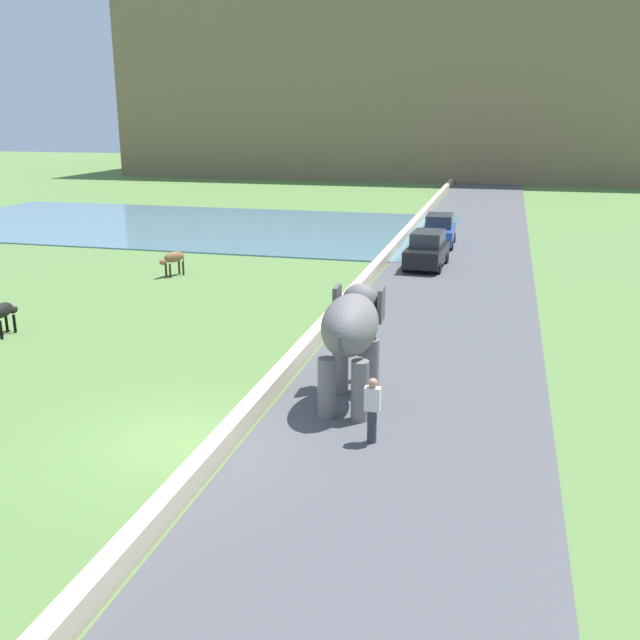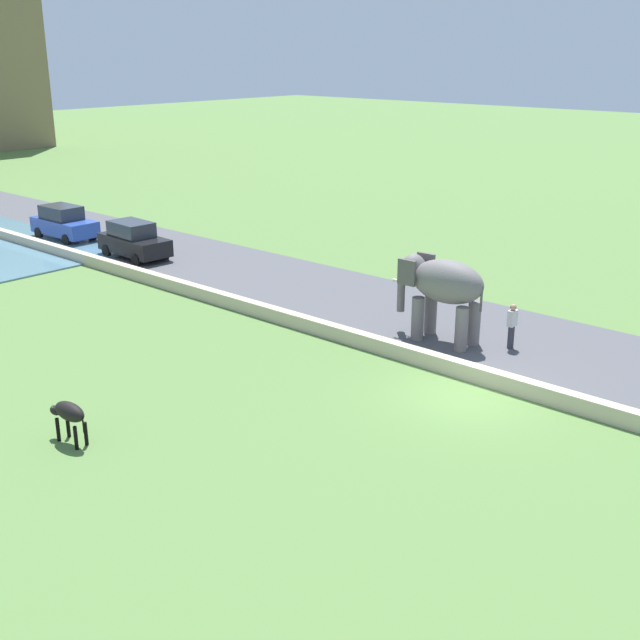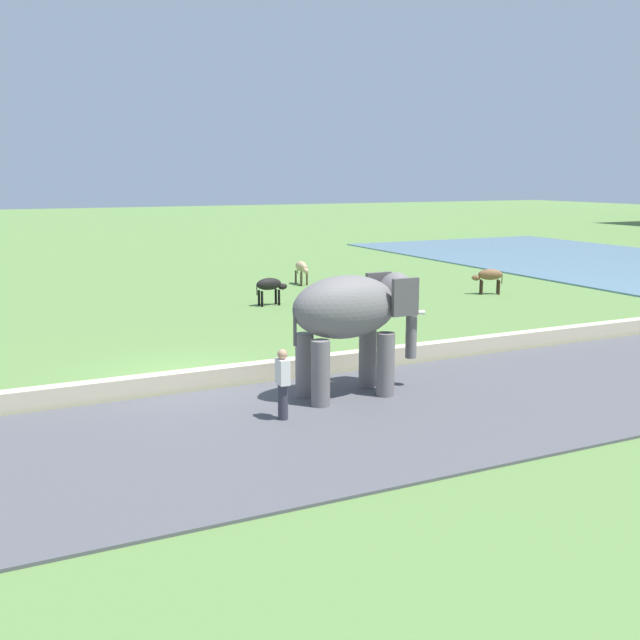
# 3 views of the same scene
# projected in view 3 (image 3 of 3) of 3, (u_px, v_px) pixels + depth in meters

# --- Properties ---
(ground_plane) EXTENTS (220.00, 220.00, 0.00)m
(ground_plane) POSITION_uv_depth(u_px,v_px,m) (185.00, 378.00, 19.51)
(ground_plane) COLOR #567A3D
(lake) EXTENTS (36.00, 18.00, 0.08)m
(lake) POSITION_uv_depth(u_px,v_px,m) (614.00, 263.00, 44.91)
(lake) COLOR slate
(lake) RESTS_ON ground
(elephant) EXTENTS (1.48, 3.48, 2.99)m
(elephant) POSITION_uv_depth(u_px,v_px,m) (354.00, 314.00, 17.46)
(elephant) COLOR slate
(elephant) RESTS_ON ground
(person_beside_elephant) EXTENTS (0.36, 0.22, 1.63)m
(person_beside_elephant) POSITION_uv_depth(u_px,v_px,m) (283.00, 383.00, 15.87)
(person_beside_elephant) COLOR #33333D
(person_beside_elephant) RESTS_ON ground
(cow_tan) EXTENTS (1.40, 0.52, 1.15)m
(cow_tan) POSITION_uv_depth(u_px,v_px,m) (302.00, 268.00, 36.12)
(cow_tan) COLOR tan
(cow_tan) RESTS_ON ground
(cow_brown) EXTENTS (0.92, 1.39, 1.15)m
(cow_brown) POSITION_uv_depth(u_px,v_px,m) (489.00, 276.00, 33.17)
(cow_brown) COLOR brown
(cow_brown) RESTS_ON ground
(cow_black) EXTENTS (0.50, 1.40, 1.15)m
(cow_black) POSITION_uv_depth(u_px,v_px,m) (270.00, 285.00, 30.28)
(cow_black) COLOR black
(cow_black) RESTS_ON ground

